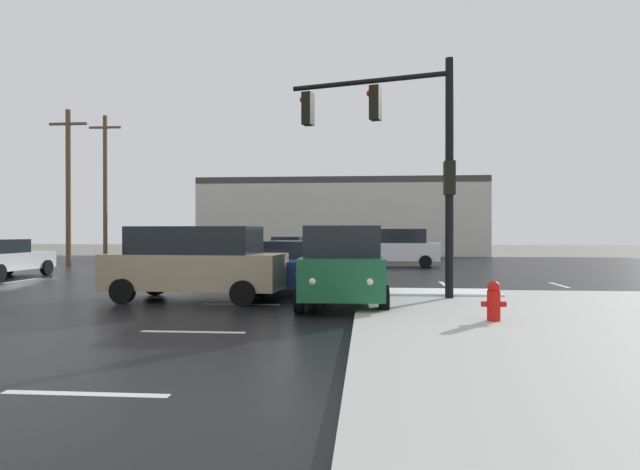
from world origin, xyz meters
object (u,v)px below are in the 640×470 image
Objects in this scene: fire_hydrant at (494,301)px; sedan_navy at (288,249)px; utility_pole_distant at (105,185)px; suv_green at (342,263)px; suv_tan at (196,261)px; utility_pole_far at (68,184)px; sedan_silver at (1,258)px; sedan_blue at (293,264)px; suv_white at (395,247)px; traffic_signal_mast at (405,143)px.

fire_hydrant is 0.17× the size of sedan_navy.
suv_green is at bearing -51.94° from utility_pole_distant.
suv_green is at bearing 177.17° from suv_tan.
suv_tan is (-7.20, 3.63, 0.55)m from fire_hydrant.
utility_pole_far is (-19.41, 18.90, 4.08)m from fire_hydrant.
sedan_silver is 9.89m from utility_pole_far.
suv_tan is 0.51× the size of utility_pole_distant.
suv_green is at bearing 134.92° from fire_hydrant.
suv_green is at bearing 18.52° from sedan_navy.
suv_tan is at bearing -98.51° from suv_green.
suv_tan is 1.01× the size of suv_green.
utility_pole_far is (-14.49, 12.28, 3.77)m from sedan_blue.
suv_white is at bearing 0.46° from utility_pole_far.
utility_pole_far reaches higher than sedan_blue.
traffic_signal_mast is at bearing 109.68° from fire_hydrant.
sedan_blue is (12.37, -3.38, 0.00)m from sedan_silver.
utility_pole_distant is at bearing 97.16° from utility_pole_far.
utility_pole_far reaches higher than fire_hydrant.
sedan_silver is 0.52× the size of utility_pole_far.
traffic_signal_mast is 1.28× the size of suv_white.
suv_green is 1.06× the size of sedan_blue.
utility_pole_far is (-18.40, -0.15, 3.53)m from suv_white.
fire_hydrant is at bearing -80.47° from suv_white.
utility_pole_distant is at bearing 12.02° from sedan_silver.
suv_white is 0.57× the size of utility_pole_far.
fire_hydrant is at bearing -50.99° from utility_pole_distant.
fire_hydrant is 0.16× the size of suv_tan.
fire_hydrant is at bearing 24.62° from sedan_navy.
suv_green is 18.53m from sedan_navy.
utility_pole_distant is (-0.75, 5.98, 0.47)m from utility_pole_far.
traffic_signal_mast is at bearing 24.37° from sedan_navy.
sedan_navy is 0.53× the size of utility_pole_far.
utility_pole_distant is (-17.01, 21.73, 4.00)m from suv_green.
suv_tan is 4.08m from suv_green.
suv_tan is at bearing 5.87° from sedan_navy.
traffic_signal_mast is 1.37× the size of sedan_navy.
utility_pole_distant is (-12.98, 3.65, 4.23)m from sedan_navy.
traffic_signal_mast is 27.93m from utility_pole_distant.
sedan_blue is 19.36m from utility_pole_far.
sedan_blue is at bearing -123.48° from suv_tan.
utility_pole_distant reaches higher than utility_pole_far.
sedan_silver is at bearing -3.91° from traffic_signal_mast.
traffic_signal_mast is 5.81m from fire_hydrant.
suv_green reaches higher than fire_hydrant.
traffic_signal_mast is 1.40× the size of sedan_silver.
suv_white reaches higher than sedan_blue.
sedan_silver is 15.71m from suv_green.
fire_hydrant is 19.97m from sedan_silver.
traffic_signal_mast is 0.66× the size of utility_pole_distant.
fire_hydrant is 32.34m from utility_pole_distant.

